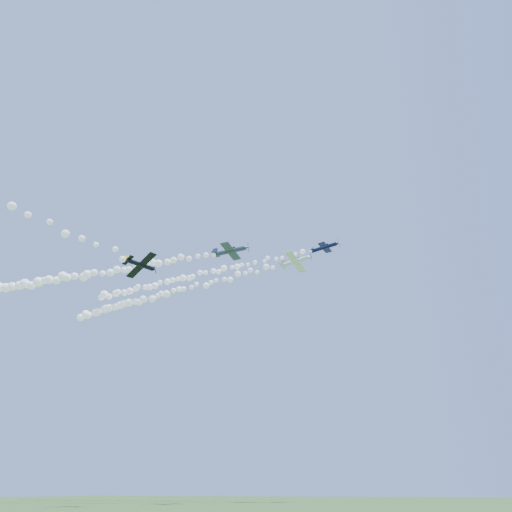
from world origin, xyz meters
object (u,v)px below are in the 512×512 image
(plane_white, at_px, (296,261))
(plane_grey, at_px, (231,251))
(plane_navy, at_px, (325,247))
(plane_black, at_px, (141,265))

(plane_white, relative_size, plane_grey, 1.03)
(plane_white, bearing_deg, plane_grey, -112.33)
(plane_navy, bearing_deg, plane_black, -122.20)
(plane_navy, relative_size, plane_black, 1.21)
(plane_navy, distance_m, plane_black, 45.95)
(plane_black, bearing_deg, plane_grey, -12.09)
(plane_white, xyz_separation_m, plane_black, (-20.11, -31.34, -13.41))
(plane_white, height_order, plane_navy, plane_navy)
(plane_white, bearing_deg, plane_navy, 25.33)
(plane_grey, height_order, plane_black, plane_grey)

